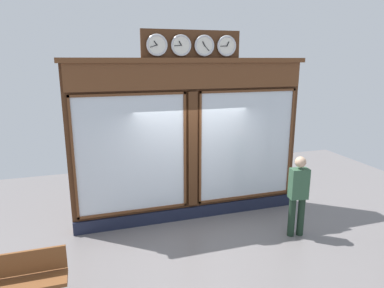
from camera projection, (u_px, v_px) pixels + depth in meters
The scene contains 3 objects.
shop_facade at pixel (190, 140), 7.54m from camera, with size 5.26×0.42×4.12m.
pedestrian at pixel (298, 193), 6.87m from camera, with size 0.39×0.27×1.69m.
street_bench at pixel (15, 279), 4.83m from camera, with size 1.40×0.40×0.87m.
Camera 1 is at (2.19, 6.88, 3.54)m, focal length 32.04 mm.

